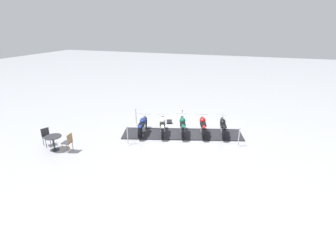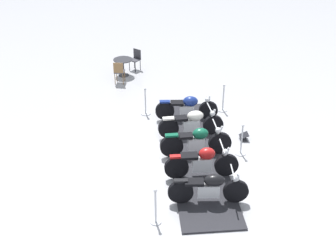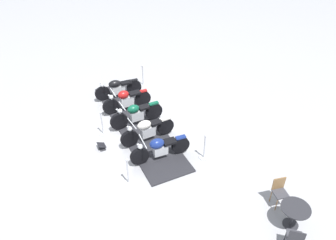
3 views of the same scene
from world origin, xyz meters
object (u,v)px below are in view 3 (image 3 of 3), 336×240
Objects in this scene: info_placard at (102,147)px; motorcycle_navy at (159,148)px; cafe_chair_across_table at (295,238)px; cafe_chair_near_table at (280,190)px; motorcycle_cream at (147,130)px; stanchion_right_rear at (128,176)px; stanchion_left_front at (143,78)px; motorcycle_black at (117,88)px; motorcycle_maroon at (126,100)px; stanchion_left_rear at (204,151)px; cafe_table at (295,212)px; stanchion_right_mid at (103,127)px; motorcycle_forest at (136,114)px.

motorcycle_navy is at bearing -130.80° from info_placard.
cafe_chair_near_table is at bearing 15.10° from cafe_chair_across_table.
cafe_chair_across_table is at bearing 102.47° from motorcycle_cream.
cafe_chair_across_table is at bearing 53.45° from stanchion_right_rear.
motorcycle_navy is at bearing 0.97° from stanchion_left_front.
motorcycle_maroon is (1.08, 0.33, 0.02)m from motorcycle_black.
stanchion_left_front is (-5.45, -1.65, 0.07)m from stanchion_left_rear.
motorcycle_cream reaches higher than motorcycle_black.
cafe_table is (8.60, 3.43, 0.18)m from stanchion_left_front.
motorcycle_cream is 2.28× the size of cafe_chair_across_table.
cafe_table is at bearing 121.74° from motorcycle_navy.
stanchion_right_mid reaches higher than stanchion_left_rear.
motorcycle_forest is 2.24× the size of cafe_chair_near_table.
cafe_chair_across_table is at bearing -151.42° from info_placard.
stanchion_left_rear is 1.26× the size of cafe_table.
motorcycle_navy is 2.64× the size of cafe_table.
stanchion_left_front is at bearing -113.70° from motorcycle_cream.
stanchion_right_rear reaches higher than motorcycle_cream.
motorcycle_black is 2.03× the size of stanchion_left_rear.
info_placard is 0.44× the size of cafe_chair_across_table.
stanchion_left_rear is 1.13× the size of cafe_chair_across_table.
stanchion_left_rear is 1.08× the size of cafe_chair_near_table.
motorcycle_navy is 1.58m from stanchion_left_rear.
motorcycle_cream is 2.18× the size of cafe_chair_near_table.
motorcycle_forest is at bearing 89.99° from motorcycle_maroon.
stanchion_left_rear is 2.90m from cafe_chair_near_table.
stanchion_right_mid is at bearing -42.87° from motorcycle_cream.
motorcycle_maroon is 3.37m from motorcycle_navy.
stanchion_left_rear is 0.98× the size of stanchion_right_mid.
stanchion_right_mid is (-2.72, -0.83, -0.02)m from stanchion_right_rear.
motorcycle_black is 5.28m from stanchion_right_rear.
motorcycle_black is 3.51m from info_placard.
stanchion_right_mid is 2.64× the size of info_placard.
cafe_chair_near_table is (1.51, 4.41, 0.22)m from stanchion_right_rear.
info_placard is at bearing -3.44° from stanchion_right_mid.
motorcycle_navy is at bearing 89.89° from motorcycle_maroon.
motorcycle_maroon is 2.60m from info_placard.
info_placard is at bearing -106.36° from stanchion_left_rear.
motorcycle_cream is at bearing 67.64° from stanchion_right_mid.
cafe_table is 0.86× the size of cafe_chair_near_table.
motorcycle_cream is 1.12m from motorcycle_navy.
motorcycle_maroon is 4.21m from stanchion_right_rear.
info_placard is at bearing -37.54° from motorcycle_navy.
cafe_table is at bearing 21.76° from stanchion_left_front.
info_placard is 6.30m from cafe_chair_near_table.
stanchion_left_rear is at bearing -149.14° from cafe_chair_near_table.
motorcycle_navy is 2.27× the size of cafe_chair_near_table.
motorcycle_forest is (2.15, 0.66, 0.00)m from motorcycle_black.
cafe_chair_across_table is at bearing 112.92° from motorcycle_navy.
motorcycle_cream is at bearing -3.19° from stanchion_left_front.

